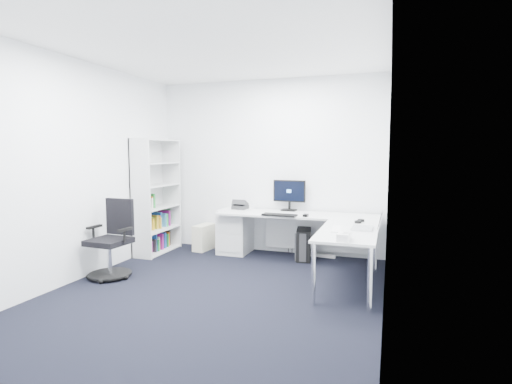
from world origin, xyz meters
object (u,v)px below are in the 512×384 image
(l_desk, at_px, (291,241))
(bookshelf, at_px, (157,196))
(laptop, at_px, (362,219))
(task_chair, at_px, (109,239))
(monitor, at_px, (289,195))

(l_desk, xyz_separation_m, bookshelf, (-2.17, 0.05, 0.55))
(bookshelf, xyz_separation_m, laptop, (3.16, -0.62, -0.09))
(l_desk, xyz_separation_m, task_chair, (-2.04, -1.26, 0.15))
(laptop, bearing_deg, task_chair, -165.64)
(monitor, xyz_separation_m, laptop, (1.17, -1.16, -0.12))
(bookshelf, bearing_deg, task_chair, -84.04)
(l_desk, height_order, task_chair, task_chair)
(task_chair, height_order, monitor, monitor)
(task_chair, distance_m, monitor, 2.66)
(bookshelf, xyz_separation_m, monitor, (1.99, 0.54, 0.03))
(bookshelf, height_order, monitor, bookshelf)
(l_desk, xyz_separation_m, laptop, (0.99, -0.57, 0.46))
(l_desk, distance_m, task_chair, 2.40)
(l_desk, bearing_deg, laptop, -30.18)
(task_chair, height_order, laptop, task_chair)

